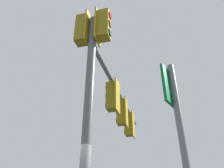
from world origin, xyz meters
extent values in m
cylinder|color=slate|center=(-0.43, 0.48, 2.94)|extent=(0.20, 0.20, 5.88)
cylinder|color=slate|center=(2.38, 0.10, 5.02)|extent=(5.64, 0.91, 0.14)
cube|color=olive|center=(-0.39, 0.78, 5.57)|extent=(0.34, 0.34, 0.90)
cube|color=#B29319|center=(-0.41, 0.61, 5.57)|extent=(0.44, 0.10, 1.04)
cylinder|color=red|center=(-0.37, 0.94, 5.87)|extent=(0.20, 0.06, 0.20)
cylinder|color=#3C2703|center=(-0.37, 0.94, 5.57)|extent=(0.20, 0.06, 0.20)
cylinder|color=black|center=(-0.37, 0.94, 5.27)|extent=(0.20, 0.06, 0.20)
cube|color=olive|center=(-0.47, 0.19, 5.57)|extent=(0.34, 0.34, 0.90)
cube|color=#B29319|center=(-0.45, 0.35, 5.57)|extent=(0.44, 0.10, 1.04)
cylinder|color=red|center=(-0.49, 0.02, 5.87)|extent=(0.20, 0.06, 0.20)
cylinder|color=#3C2703|center=(-0.49, 0.02, 5.57)|extent=(0.20, 0.06, 0.20)
cylinder|color=black|center=(-0.49, 0.02, 5.27)|extent=(0.20, 0.06, 0.20)
cube|color=olive|center=(1.37, 0.24, 4.47)|extent=(0.34, 0.34, 0.90)
cube|color=#B29319|center=(1.34, 0.07, 4.47)|extent=(0.44, 0.11, 1.04)
cylinder|color=red|center=(1.40, 0.40, 4.77)|extent=(0.20, 0.06, 0.20)
cylinder|color=#3C2703|center=(1.40, 0.40, 4.47)|extent=(0.20, 0.06, 0.20)
cylinder|color=black|center=(1.40, 0.40, 4.17)|extent=(0.20, 0.06, 0.20)
cube|color=olive|center=(2.58, 0.07, 4.47)|extent=(0.33, 0.33, 0.90)
cube|color=#B29319|center=(2.56, -0.10, 4.47)|extent=(0.44, 0.08, 1.04)
cylinder|color=red|center=(2.59, 0.24, 4.77)|extent=(0.20, 0.05, 0.20)
cylinder|color=#3C2703|center=(2.59, 0.24, 4.47)|extent=(0.20, 0.05, 0.20)
cylinder|color=black|center=(2.59, 0.24, 4.17)|extent=(0.20, 0.05, 0.20)
cube|color=olive|center=(3.79, -0.09, 4.47)|extent=(0.34, 0.34, 0.90)
cube|color=#B29319|center=(3.77, -0.26, 4.47)|extent=(0.44, 0.10, 1.04)
cylinder|color=red|center=(3.81, 0.07, 4.77)|extent=(0.20, 0.06, 0.20)
cylinder|color=#3C2703|center=(3.81, 0.07, 4.47)|extent=(0.20, 0.06, 0.20)
cylinder|color=black|center=(3.81, 0.07, 4.17)|extent=(0.20, 0.06, 0.20)
cube|color=#0C7238|center=(-2.42, -0.93, 2.51)|extent=(0.32, 0.19, 0.44)
cube|color=white|center=(-2.42, -0.91, 2.51)|extent=(0.26, 0.14, 0.38)
camera|label=1|loc=(-4.58, -0.60, 1.30)|focal=36.14mm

